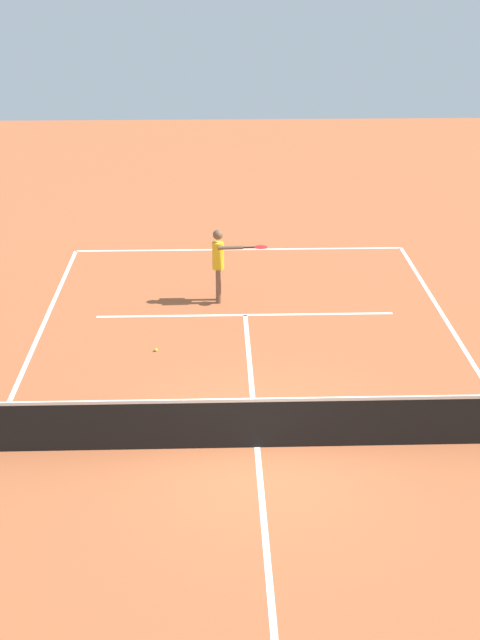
# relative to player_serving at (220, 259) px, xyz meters

# --- Properties ---
(ground_plane) EXTENTS (60.00, 60.00, 0.00)m
(ground_plane) POSITION_rel_player_serving_xyz_m (-0.57, 6.57, -1.09)
(ground_plane) COLOR #AD5933
(court_lines) EXTENTS (9.39, 20.86, 0.01)m
(court_lines) POSITION_rel_player_serving_xyz_m (-0.57, 6.57, -1.09)
(court_lines) COLOR white
(court_lines) RESTS_ON ground
(tennis_net) EXTENTS (9.99, 0.10, 1.07)m
(tennis_net) POSITION_rel_player_serving_xyz_m (-0.57, 6.57, -0.60)
(tennis_net) COLOR #4C4C51
(tennis_net) RESTS_ON ground
(player_serving) EXTENTS (1.32, 0.52, 1.82)m
(player_serving) POSITION_rel_player_serving_xyz_m (0.00, 0.00, 0.00)
(player_serving) COLOR brown
(player_serving) RESTS_ON ground
(tennis_ball) EXTENTS (0.07, 0.07, 0.07)m
(tennis_ball) POSITION_rel_player_serving_xyz_m (1.41, 2.74, -1.06)
(tennis_ball) COLOR #CCE033
(tennis_ball) RESTS_ON ground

